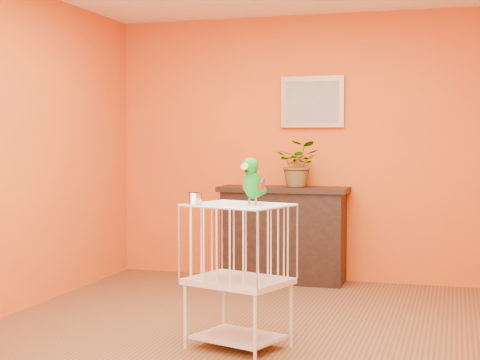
% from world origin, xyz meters
% --- Properties ---
extents(ground, '(4.50, 4.50, 0.00)m').
position_xyz_m(ground, '(0.00, 0.00, 0.00)').
color(ground, brown).
rests_on(ground, ground).
extents(room_shell, '(4.50, 4.50, 4.50)m').
position_xyz_m(room_shell, '(0.00, 0.00, 1.58)').
color(room_shell, '#D24413').
rests_on(room_shell, ground).
extents(console_cabinet, '(1.25, 0.45, 0.93)m').
position_xyz_m(console_cabinet, '(-0.24, 2.03, 0.46)').
color(console_cabinet, black).
rests_on(console_cabinet, ground).
extents(potted_plant, '(0.42, 0.46, 0.35)m').
position_xyz_m(potted_plant, '(-0.09, 1.99, 1.10)').
color(potted_plant, '#26722D').
rests_on(potted_plant, console_cabinet).
extents(framed_picture, '(0.62, 0.04, 0.50)m').
position_xyz_m(framed_picture, '(0.00, 2.22, 1.75)').
color(framed_picture, '#A07639').
rests_on(framed_picture, room_shell).
extents(birdcage, '(0.73, 0.65, 0.95)m').
position_xyz_m(birdcage, '(-0.01, -0.29, 0.49)').
color(birdcage, silver).
rests_on(birdcage, ground).
extents(feed_cup, '(0.10, 0.10, 0.07)m').
position_xyz_m(feed_cup, '(-0.28, -0.39, 0.99)').
color(feed_cup, silver).
rests_on(feed_cup, birdcage).
extents(parrot, '(0.16, 0.28, 0.31)m').
position_xyz_m(parrot, '(0.09, -0.28, 1.11)').
color(parrot, '#59544C').
rests_on(parrot, birdcage).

